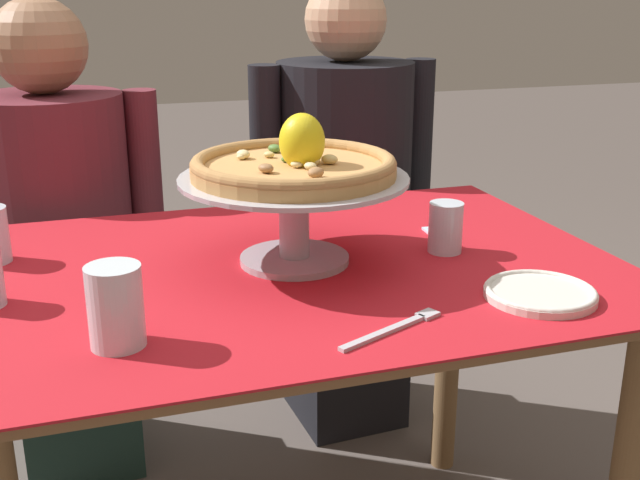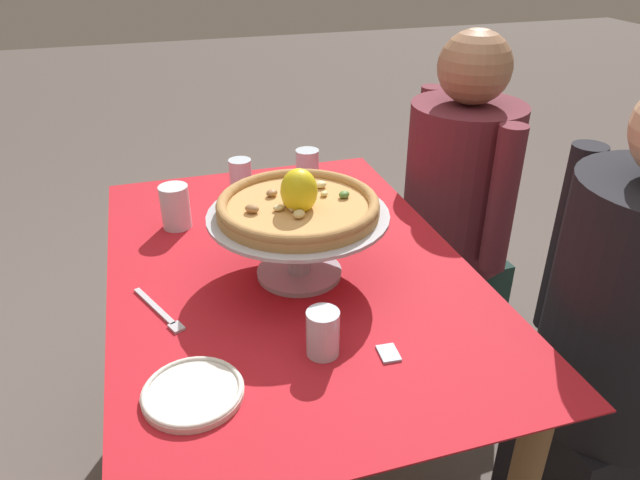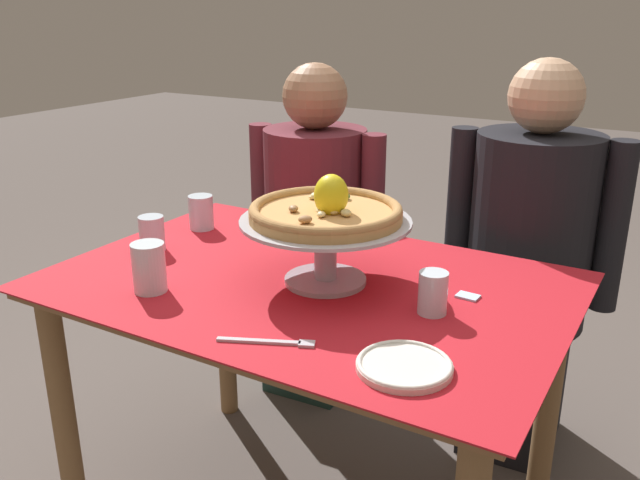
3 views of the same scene
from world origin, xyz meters
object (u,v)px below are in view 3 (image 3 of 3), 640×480
at_px(water_glass_back_left, 201,214).
at_px(side_plate, 404,365).
at_px(diner_left, 315,238).
at_px(diner_right, 527,270).
at_px(pizza_stand, 325,239).
at_px(water_glass_side_left, 152,236).
at_px(sugar_packet, 468,296).
at_px(water_glass_side_right, 433,296).
at_px(dinner_fork, 272,342).
at_px(water_glass_front_left, 149,271).
at_px(pizza, 326,210).

relative_size(water_glass_back_left, side_plate, 0.57).
relative_size(diner_left, diner_right, 0.97).
relative_size(pizza_stand, diner_left, 0.34).
relative_size(water_glass_side_left, sugar_packet, 1.89).
height_order(water_glass_side_left, diner_right, diner_right).
xyz_separation_m(side_plate, diner_right, (0.00, 0.93, -0.14)).
xyz_separation_m(water_glass_side_right, side_plate, (0.04, -0.25, -0.03)).
height_order(water_glass_back_left, diner_left, diner_left).
xyz_separation_m(dinner_fork, diner_right, (0.26, 0.97, -0.13)).
bearing_deg(diner_left, water_glass_front_left, -84.35).
height_order(side_plate, sugar_packet, side_plate).
distance_m(pizza, dinner_fork, 0.37).
height_order(dinner_fork, diner_right, diner_right).
xyz_separation_m(water_glass_front_left, diner_left, (-0.09, 0.89, -0.20)).
relative_size(pizza_stand, side_plate, 2.26).
distance_m(water_glass_back_left, side_plate, 0.95).
xyz_separation_m(water_glass_front_left, dinner_fork, (0.39, -0.07, -0.05)).
xyz_separation_m(water_glass_front_left, diner_right, (0.65, 0.90, -0.18)).
height_order(pizza_stand, water_glass_back_left, pizza_stand).
bearing_deg(pizza_stand, water_glass_side_left, -175.26).
bearing_deg(water_glass_side_right, water_glass_front_left, -160.15).
bearing_deg(water_glass_back_left, pizza_stand, -17.80).
xyz_separation_m(water_glass_front_left, water_glass_side_right, (0.61, 0.22, -0.01)).
relative_size(water_glass_back_left, water_glass_front_left, 0.86).
relative_size(water_glass_front_left, dinner_fork, 0.63).
bearing_deg(water_glass_front_left, sugar_packet, 27.50).
distance_m(water_glass_side_right, diner_right, 0.71).
bearing_deg(pizza_stand, side_plate, -40.50).
bearing_deg(pizza_stand, diner_left, 122.61).
xyz_separation_m(water_glass_side_right, sugar_packet, (0.04, 0.12, -0.04)).
height_order(sugar_packet, diner_left, diner_left).
relative_size(dinner_fork, sugar_packet, 3.71).
bearing_deg(pizza_stand, sugar_packet, 15.23).
height_order(pizza, sugar_packet, pizza).
relative_size(water_glass_front_left, water_glass_side_left, 1.23).
bearing_deg(water_glass_side_right, dinner_fork, -127.36).
bearing_deg(sugar_packet, pizza_stand, -164.77).
height_order(pizza, water_glass_side_right, pizza).
height_order(water_glass_front_left, water_glass_side_left, water_glass_front_left).
bearing_deg(pizza, sugar_packet, 15.32).
bearing_deg(dinner_fork, diner_left, 116.23).
height_order(pizza, water_glass_front_left, pizza).
bearing_deg(water_glass_side_right, water_glass_back_left, 166.21).
bearing_deg(water_glass_side_left, dinner_fork, -25.59).
bearing_deg(side_plate, sugar_packet, 90.54).
xyz_separation_m(water_glass_side_left, diner_left, (0.10, 0.69, -0.19)).
xyz_separation_m(water_glass_side_left, dinner_fork, (0.58, -0.28, -0.04)).
relative_size(pizza, dinner_fork, 1.91).
relative_size(water_glass_front_left, diner_right, 0.10).
bearing_deg(diner_left, dinner_fork, -63.77).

